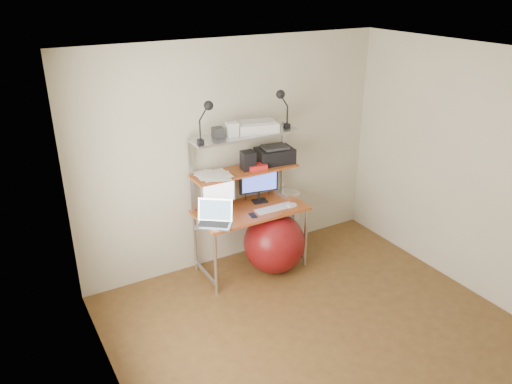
% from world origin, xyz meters
% --- Properties ---
extents(room, '(3.60, 3.60, 3.60)m').
position_xyz_m(room, '(0.00, 0.00, 1.25)').
color(room, brown).
rests_on(room, ground).
extents(computer_desk, '(1.20, 0.60, 1.57)m').
position_xyz_m(computer_desk, '(0.00, 1.50, 0.96)').
color(computer_desk, '#B25B22').
rests_on(computer_desk, ground).
extents(desktop, '(1.20, 0.60, 0.00)m').
position_xyz_m(desktop, '(0.00, 1.44, 0.74)').
color(desktop, '#B25B22').
rests_on(desktop, computer_desk).
extents(mid_shelf, '(1.18, 0.34, 0.00)m').
position_xyz_m(mid_shelf, '(0.00, 1.57, 1.15)').
color(mid_shelf, '#B25B22').
rests_on(mid_shelf, computer_desk).
extents(top_shelf, '(1.18, 0.34, 0.00)m').
position_xyz_m(top_shelf, '(0.00, 1.57, 1.55)').
color(top_shelf, '#BBBBC0').
rests_on(top_shelf, computer_desk).
extents(floor, '(3.60, 3.60, 0.00)m').
position_xyz_m(floor, '(0.00, 0.00, 0.00)').
color(floor, brown).
rests_on(floor, ground).
extents(wall_outlet, '(0.08, 0.01, 0.12)m').
position_xyz_m(wall_outlet, '(0.85, 1.79, 0.30)').
color(wall_outlet, silver).
rests_on(wall_outlet, room).
extents(monitor_silver, '(0.37, 0.15, 0.41)m').
position_xyz_m(monitor_silver, '(-0.32, 1.56, 0.96)').
color(monitor_silver, silver).
rests_on(monitor_silver, desktop).
extents(monitor_black, '(0.44, 0.15, 0.44)m').
position_xyz_m(monitor_black, '(0.18, 1.57, 0.96)').
color(monitor_black, black).
rests_on(monitor_black, desktop).
extents(laptop, '(0.45, 0.44, 0.31)m').
position_xyz_m(laptop, '(-0.49, 1.33, 0.79)').
color(laptop, silver).
rests_on(laptop, desktop).
extents(keyboard, '(0.45, 0.13, 0.01)m').
position_xyz_m(keyboard, '(0.23, 1.31, 0.75)').
color(keyboard, silver).
rests_on(keyboard, desktop).
extents(mouse, '(0.10, 0.06, 0.03)m').
position_xyz_m(mouse, '(0.42, 1.27, 0.75)').
color(mouse, silver).
rests_on(mouse, desktop).
extents(mac_mini, '(0.24, 0.24, 0.04)m').
position_xyz_m(mac_mini, '(0.54, 1.56, 0.76)').
color(mac_mini, silver).
rests_on(mac_mini, desktop).
extents(phone, '(0.08, 0.12, 0.01)m').
position_xyz_m(phone, '(-0.06, 1.28, 0.74)').
color(phone, black).
rests_on(phone, desktop).
extents(printer, '(0.43, 0.32, 0.19)m').
position_xyz_m(printer, '(0.40, 1.60, 1.24)').
color(printer, black).
rests_on(printer, mid_shelf).
extents(nas_cube, '(0.15, 0.15, 0.20)m').
position_xyz_m(nas_cube, '(0.04, 1.56, 1.25)').
color(nas_cube, black).
rests_on(nas_cube, mid_shelf).
extents(red_box, '(0.21, 0.16, 0.06)m').
position_xyz_m(red_box, '(0.12, 1.52, 1.18)').
color(red_box, red).
rests_on(red_box, mid_shelf).
extents(scanner, '(0.47, 0.36, 0.11)m').
position_xyz_m(scanner, '(0.16, 1.59, 1.60)').
color(scanner, silver).
rests_on(scanner, top_shelf).
extents(box_white, '(0.12, 0.11, 0.14)m').
position_xyz_m(box_white, '(-0.14, 1.57, 1.62)').
color(box_white, silver).
rests_on(box_white, top_shelf).
extents(box_grey, '(0.11, 0.11, 0.11)m').
position_xyz_m(box_grey, '(-0.29, 1.59, 1.60)').
color(box_grey, '#2B2B2E').
rests_on(box_grey, top_shelf).
extents(clip_lamp_left, '(0.17, 0.09, 0.42)m').
position_xyz_m(clip_lamp_left, '(-0.46, 1.46, 1.86)').
color(clip_lamp_left, black).
rests_on(clip_lamp_left, top_shelf).
extents(clip_lamp_right, '(0.17, 0.09, 0.43)m').
position_xyz_m(clip_lamp_right, '(0.42, 1.51, 1.86)').
color(clip_lamp_right, black).
rests_on(clip_lamp_right, top_shelf).
extents(exercise_ball, '(0.68, 0.68, 0.68)m').
position_xyz_m(exercise_ball, '(0.20, 1.28, 0.34)').
color(exercise_ball, maroon).
rests_on(exercise_ball, floor).
extents(paper_stack, '(0.40, 0.41, 0.02)m').
position_xyz_m(paper_stack, '(-0.38, 1.57, 1.16)').
color(paper_stack, white).
rests_on(paper_stack, mid_shelf).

